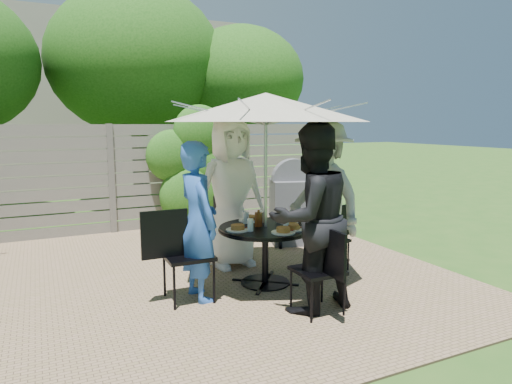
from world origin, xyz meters
name	(u,v)px	position (x,y,z in m)	size (l,w,h in m)	color
backyard_envelope	(76,98)	(0.09, 10.29, 2.61)	(60.00, 60.00, 5.00)	#2B551A
patio_table	(265,244)	(1.20, -0.36, 0.48)	(1.15, 1.15, 0.69)	black
umbrella	(266,108)	(1.20, -0.36, 2.03)	(2.46, 2.46, 2.19)	silver
chair_back	(227,244)	(1.10, 0.60, 0.26)	(0.43, 0.63, 0.86)	black
person_back	(231,193)	(1.12, 0.47, 0.96)	(0.94, 0.61, 1.93)	white
chair_left	(187,274)	(0.23, -0.45, 0.30)	(0.72, 0.49, 1.00)	black
person_left	(198,222)	(0.37, -0.44, 0.84)	(0.61, 0.40, 1.68)	#2A5AB6
chair_front	(318,288)	(1.29, -1.32, 0.27)	(0.44, 0.65, 0.90)	black
person_front	(311,219)	(1.28, -1.19, 0.93)	(0.91, 0.71, 1.87)	black
chair_right	(330,252)	(2.16, -0.26, 0.25)	(0.63, 0.47, 0.83)	black
person_right	(323,198)	(2.02, -0.28, 0.95)	(1.23, 0.71, 1.90)	#979894
plate_back	(249,219)	(1.16, 0.00, 0.72)	(0.26, 0.26, 0.06)	white
plate_left	(238,228)	(0.84, -0.39, 0.72)	(0.26, 0.26, 0.06)	white
plate_front	(283,231)	(1.23, -0.72, 0.72)	(0.26, 0.26, 0.06)	white
plate_right	(291,221)	(1.56, -0.32, 0.72)	(0.26, 0.26, 0.06)	white
plate_extra	(294,228)	(1.41, -0.64, 0.72)	(0.24, 0.24, 0.06)	white
glass_back	(246,218)	(1.07, -0.11, 0.76)	(0.07, 0.07, 0.14)	silver
glass_left	(250,225)	(0.95, -0.49, 0.76)	(0.07, 0.07, 0.14)	silver
glass_front	(286,224)	(1.33, -0.61, 0.76)	(0.07, 0.07, 0.14)	silver
glass_right	(279,217)	(1.45, -0.23, 0.76)	(0.07, 0.07, 0.14)	silver
syrup_jug	(259,219)	(1.13, -0.32, 0.77)	(0.09, 0.09, 0.16)	#59280C
coffee_cup	(263,217)	(1.28, -0.13, 0.75)	(0.08, 0.08, 0.12)	#C6B293
bbq_grill	(293,206)	(2.39, 1.06, 0.60)	(0.77, 0.67, 1.33)	#57565B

